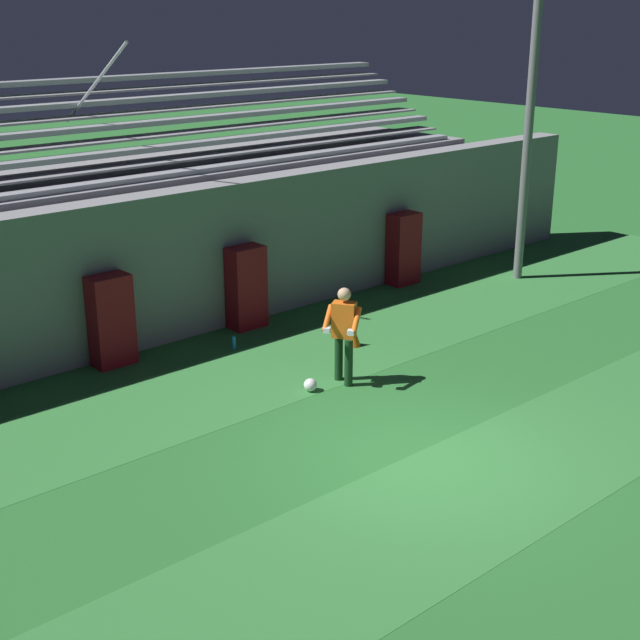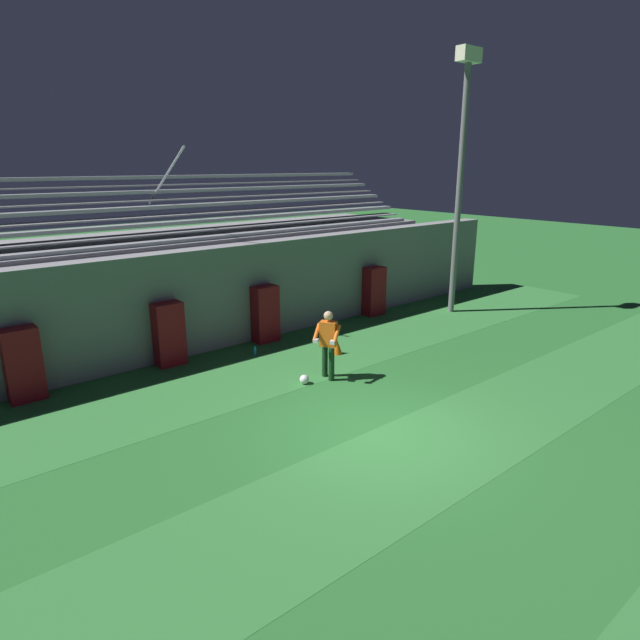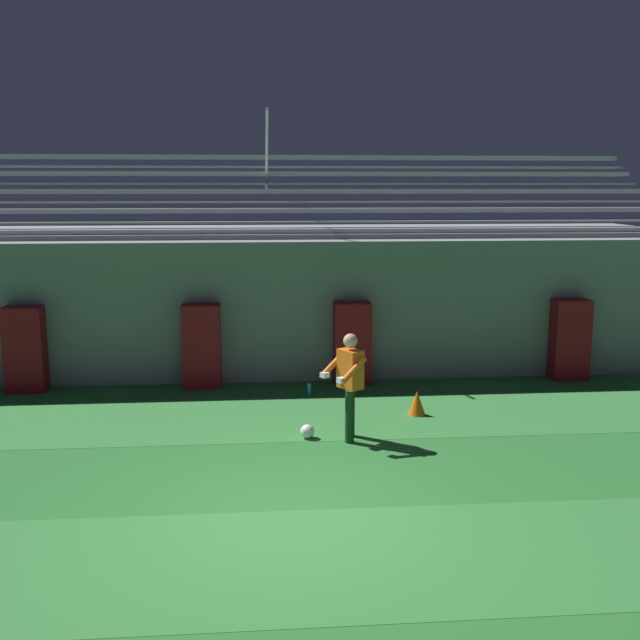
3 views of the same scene
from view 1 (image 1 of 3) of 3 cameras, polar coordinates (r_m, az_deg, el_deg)
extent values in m
plane|color=#286B2D|center=(12.71, 6.37, -8.79)|extent=(80.00, 80.00, 0.00)
cube|color=#337A38|center=(12.10, 10.24, -10.53)|extent=(28.00, 2.45, 0.01)
cube|color=#337A38|center=(15.26, -4.25, -3.71)|extent=(28.00, 2.45, 0.01)
cube|color=gray|center=(16.90, -9.91, 3.40)|extent=(24.00, 0.60, 2.80)
cube|color=maroon|center=(15.93, -13.22, -0.04)|extent=(0.73, 0.44, 1.63)
cube|color=maroon|center=(17.41, -4.74, 2.09)|extent=(0.73, 0.44, 1.63)
cube|color=maroon|center=(20.26, 5.37, 4.56)|extent=(0.73, 0.44, 1.63)
cube|color=gray|center=(18.87, -13.72, 4.97)|extent=(18.00, 3.90, 2.90)
cube|color=#A8AAB2|center=(17.18, -11.55, 8.87)|extent=(17.10, 0.36, 0.10)
cube|color=gray|center=(17.05, -11.16, 8.03)|extent=(17.10, 0.60, 0.04)
cube|color=#A8AAB2|center=(17.72, -12.80, 10.41)|extent=(17.10, 0.36, 0.10)
cube|color=gray|center=(17.58, -12.43, 9.61)|extent=(17.10, 0.60, 0.04)
cube|color=#A8AAB2|center=(18.28, -13.99, 11.85)|extent=(17.10, 0.36, 0.10)
cube|color=gray|center=(18.13, -13.63, 11.09)|extent=(17.10, 0.60, 0.04)
cube|color=#A8AAB2|center=(18.85, -15.12, 13.20)|extent=(17.10, 0.36, 0.10)
cube|color=gray|center=(18.70, -14.77, 12.47)|extent=(17.10, 0.60, 0.04)
cube|color=#A8AAB2|center=(19.44, -16.19, 14.47)|extent=(17.10, 0.36, 0.10)
cube|color=gray|center=(19.28, -15.86, 13.77)|extent=(17.10, 0.60, 0.04)
cylinder|color=#A8AAB2|center=(17.91, -14.20, 14.43)|extent=(0.06, 2.63, 1.65)
cylinder|color=slate|center=(20.57, 13.32, 13.31)|extent=(0.20, 0.20, 7.94)
cylinder|color=#143319|center=(14.77, 1.84, -2.75)|extent=(0.19, 0.19, 0.82)
cylinder|color=#143319|center=(15.00, 1.21, -2.38)|extent=(0.19, 0.19, 0.82)
cube|color=orange|center=(14.64, 1.55, 0.01)|extent=(0.41, 0.45, 0.60)
sphere|color=tan|center=(14.50, 1.56, 1.65)|extent=(0.22, 0.22, 0.22)
cylinder|color=orange|center=(14.44, 2.34, -0.06)|extent=(0.45, 0.34, 0.37)
cylinder|color=orange|center=(14.55, 0.50, 0.11)|extent=(0.45, 0.34, 0.37)
cube|color=silver|center=(14.31, 1.99, -0.80)|extent=(0.15, 0.15, 0.08)
cube|color=silver|center=(14.40, 0.45, -0.65)|extent=(0.15, 0.15, 0.08)
sphere|color=white|center=(14.67, -0.62, -4.18)|extent=(0.22, 0.22, 0.22)
cone|color=orange|center=(16.57, 2.12, -0.97)|extent=(0.30, 0.30, 0.42)
cylinder|color=#1E8CD8|center=(16.52, -5.53, -1.45)|extent=(0.07, 0.07, 0.24)
camera|label=2|loc=(2.19, 13.36, -9.08)|focal=30.00mm
camera|label=3|loc=(8.34, 52.75, -3.15)|focal=42.00mm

